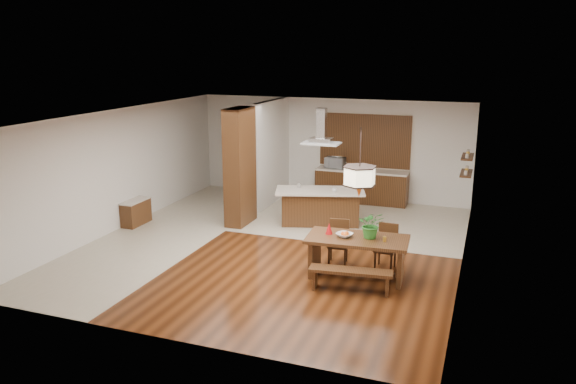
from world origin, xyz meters
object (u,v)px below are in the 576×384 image
at_px(hallway_console, 136,212).
at_px(range_hood, 321,126).
at_px(dining_table, 357,248).
at_px(foliage_plant, 371,225).
at_px(dining_chair_right, 386,247).
at_px(kitchen_island, 320,206).
at_px(island_cup, 334,190).
at_px(pendant_lantern, 360,163).
at_px(dining_chair_left, 338,243).
at_px(microwave, 335,163).
at_px(dining_bench, 350,280).
at_px(fruit_bowl, 344,235).

xyz_separation_m(hallway_console, range_hood, (4.31, 1.61, 2.15)).
relative_size(dining_table, foliage_plant, 3.72).
distance_m(dining_chair_right, foliage_plant, 0.85).
height_order(kitchen_island, island_cup, island_cup).
relative_size(dining_chair_right, pendant_lantern, 0.69).
height_order(hallway_console, dining_chair_left, dining_chair_left).
bearing_deg(microwave, range_hood, -78.54).
relative_size(dining_chair_right, kitchen_island, 0.38).
distance_m(dining_chair_left, microwave, 5.06).
height_order(dining_chair_left, microwave, microwave).
relative_size(dining_table, microwave, 3.61).
distance_m(dining_chair_right, kitchen_island, 3.14).
height_order(hallway_console, foliage_plant, foliage_plant).
xyz_separation_m(hallway_console, microwave, (4.02, 4.00, 0.79)).
relative_size(hallway_console, foliage_plant, 1.66).
bearing_deg(foliage_plant, dining_bench, -104.35).
xyz_separation_m(hallway_console, island_cup, (4.70, 1.49, 0.63)).
bearing_deg(fruit_bowl, island_cup, 109.03).
distance_m(dining_table, fruit_bowl, 0.35).
height_order(hallway_console, island_cup, island_cup).
relative_size(dining_table, dining_chair_left, 2.19).
bearing_deg(island_cup, dining_table, -66.44).
bearing_deg(range_hood, island_cup, -17.89).
height_order(dining_chair_left, pendant_lantern, pendant_lantern).
relative_size(pendant_lantern, microwave, 2.39).
bearing_deg(dining_chair_left, pendant_lantern, -54.26).
height_order(dining_bench, dining_chair_right, dining_chair_right).
height_order(dining_chair_left, fruit_bowl, dining_chair_left).
bearing_deg(pendant_lantern, dining_table, 0.00).
relative_size(pendant_lantern, kitchen_island, 0.56).
relative_size(dining_table, range_hood, 2.20).
bearing_deg(kitchen_island, hallway_console, -176.75).
height_order(dining_chair_right, microwave, microwave).
relative_size(hallway_console, dining_table, 0.44).
height_order(dining_chair_right, fruit_bowl, dining_chair_right).
xyz_separation_m(dining_bench, fruit_bowl, (-0.30, 0.65, 0.62)).
distance_m(hallway_console, dining_table, 6.10).
relative_size(dining_chair_left, kitchen_island, 0.38).
relative_size(dining_table, island_cup, 17.15).
height_order(foliage_plant, kitchen_island, foliage_plant).
distance_m(fruit_bowl, island_cup, 3.07).
xyz_separation_m(dining_table, dining_bench, (0.05, -0.69, -0.38)).
height_order(dining_bench, range_hood, range_hood).
bearing_deg(pendant_lantern, hallway_console, 167.02).
bearing_deg(hallway_console, kitchen_island, 20.48).
relative_size(dining_table, fruit_bowl, 6.60).
xyz_separation_m(dining_chair_left, foliage_plant, (0.76, -0.48, 0.61)).
xyz_separation_m(range_hood, island_cup, (0.39, -0.13, -1.52)).
bearing_deg(hallway_console, range_hood, 20.52).
distance_m(dining_table, dining_bench, 0.79).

